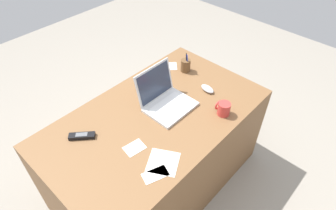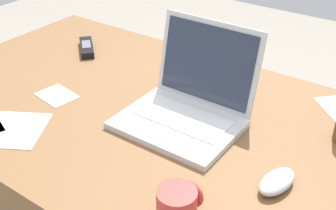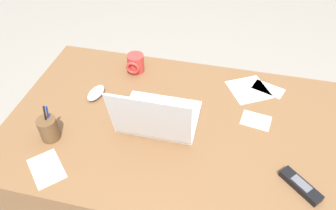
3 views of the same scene
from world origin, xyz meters
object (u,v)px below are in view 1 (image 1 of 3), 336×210
Objects in this scene: laptop at (165,99)px; cordless_phone at (82,136)px; coffee_mug_white at (223,108)px; computer_mouse at (207,89)px; pen_holder at (186,65)px.

laptop is 0.57m from cordless_phone.
coffee_mug_white is at bearing -59.87° from laptop.
computer_mouse is at bearing 60.98° from coffee_mug_white.
pen_holder is (0.19, 0.48, 0.00)m from coffee_mug_white.
laptop is 3.40× the size of coffee_mug_white.
pen_holder is (0.38, 0.15, -0.00)m from laptop.
cordless_phone is (-0.54, 0.17, -0.04)m from laptop.
computer_mouse is at bearing -18.33° from cordless_phone.
cordless_phone is at bearing 146.02° from coffee_mug_white.
laptop is at bearing 169.31° from computer_mouse.
pen_holder is at bearing 67.89° from coffee_mug_white.
cordless_phone is at bearing 162.95° from laptop.
coffee_mug_white reaches higher than cordless_phone.
computer_mouse is 0.68× the size of pen_holder.
coffee_mug_white is 0.56× the size of pen_holder.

